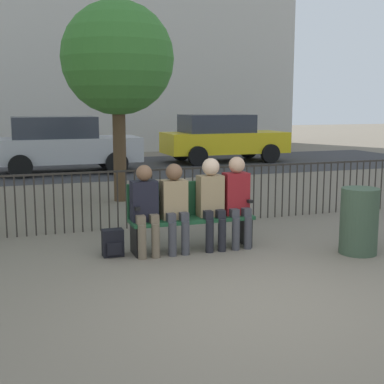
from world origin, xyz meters
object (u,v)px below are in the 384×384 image
seated_person_3 (237,196)px  backpack (113,243)px  seated_person_1 (175,203)px  trash_bin (359,221)px  seated_person_0 (145,205)px  tree_0 (118,59)px  park_bench (190,213)px  parked_car_2 (63,144)px  seated_person_2 (211,198)px  parked_car_0 (222,137)px

seated_person_3 → backpack: seated_person_3 is taller
seated_person_1 → trash_bin: size_ratio=1.36×
seated_person_0 → seated_person_1: 0.41m
seated_person_0 → tree_0: bearing=82.9°
park_bench → parked_car_2: parked_car_2 is taller
park_bench → seated_person_3: 0.69m
seated_person_1 → parked_car_2: bearing=93.4°
tree_0 → park_bench: bearing=-87.7°
seated_person_3 → seated_person_1: bearing=-179.8°
seated_person_0 → backpack: seated_person_0 is taller
seated_person_1 → seated_person_3: bearing=0.2°
seated_person_0 → parked_car_2: parked_car_2 is taller
park_bench → parked_car_2: 8.99m
park_bench → seated_person_0: size_ratio=1.43×
park_bench → seated_person_2: (0.26, -0.13, 0.22)m
backpack → parked_car_2: (0.29, 9.00, 0.67)m
parked_car_2 → seated_person_0: bearing=-89.2°
seated_person_1 → seated_person_0: bearing=-180.0°
seated_person_1 → tree_0: 4.62m
park_bench → parked_car_2: (-0.80, 8.95, 0.35)m
parked_car_2 → trash_bin: parked_car_2 is taller
trash_bin → seated_person_0: bearing=162.2°
seated_person_3 → backpack: 1.82m
backpack → parked_car_0: size_ratio=0.09×
tree_0 → parked_car_2: size_ratio=0.95×
trash_bin → backpack: bearing=163.2°
tree_0 → parked_car_2: tree_0 is taller
backpack → parked_car_2: bearing=88.2°
seated_person_2 → trash_bin: size_ratio=1.42×
seated_person_2 → parked_car_2: (-1.06, 9.08, 0.13)m
seated_person_1 → trash_bin: (2.29, -0.87, -0.24)m
parked_car_2 → trash_bin: (2.83, -9.95, -0.40)m
park_bench → trash_bin: park_bench is taller
seated_person_3 → parked_car_0: 11.04m
park_bench → seated_person_3: (0.65, -0.13, 0.22)m
seated_person_3 → tree_0: (-0.81, 4.07, 2.14)m
park_bench → seated_person_1: 0.34m
seated_person_2 → trash_bin: (1.77, -0.87, -0.27)m
park_bench → seated_person_2: 0.37m
parked_car_0 → seated_person_3: bearing=-111.4°
trash_bin → parked_car_0: bearing=76.7°
parked_car_0 → trash_bin: bearing=-103.3°
seated_person_0 → tree_0: size_ratio=0.30×
parked_car_0 → trash_bin: (-2.64, -11.15, -0.40)m
seated_person_1 → seated_person_3: (0.91, 0.00, 0.03)m
parked_car_2 → seated_person_3: bearing=-80.9°
park_bench → trash_bin: bearing=-26.1°
seated_person_2 → seated_person_3: bearing=0.0°
park_bench → parked_car_0: (4.67, 10.16, 0.35)m
backpack → trash_bin: bearing=-16.8°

